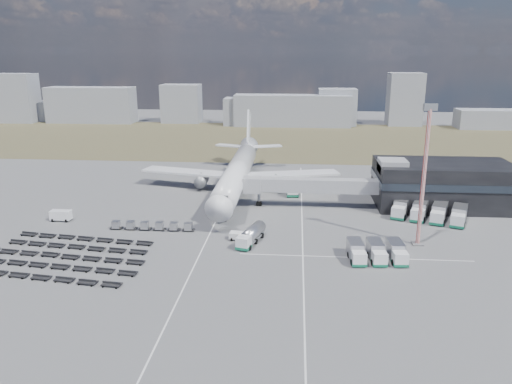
{
  "coord_description": "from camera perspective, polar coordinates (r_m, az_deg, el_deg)",
  "views": [
    {
      "loc": [
        14.39,
        -88.69,
        34.34
      ],
      "look_at": [
        5.72,
        17.84,
        4.0
      ],
      "focal_mm": 35.0,
      "sensor_mm": 36.0,
      "label": 1
    }
  ],
  "objects": [
    {
      "name": "jet_bridge",
      "position": [
        112.98,
        5.26,
        0.76
      ],
      "size": [
        30.3,
        3.8,
        7.05
      ],
      "color": "#939399",
      "rests_on": "ground"
    },
    {
      "name": "uld_row",
      "position": [
        101.1,
        -11.78,
        -3.8
      ],
      "size": [
        16.95,
        1.5,
        1.54
      ],
      "rotation": [
        0.0,
        0.0,
        0.0
      ],
      "color": "black",
      "rests_on": "ground"
    },
    {
      "name": "service_trucks_near",
      "position": [
        87.5,
        13.61,
        -6.65
      ],
      "size": [
        9.68,
        7.58,
        2.8
      ],
      "rotation": [
        0.0,
        0.0,
        0.07
      ],
      "color": "white",
      "rests_on": "ground"
    },
    {
      "name": "skyline",
      "position": [
        245.24,
        -6.22,
        9.79
      ],
      "size": [
        309.71,
        26.64,
        24.42
      ],
      "color": "gray",
      "rests_on": "ground"
    },
    {
      "name": "service_trucks_far",
      "position": [
        110.98,
        19.18,
        -2.15
      ],
      "size": [
        16.3,
        12.61,
        3.2
      ],
      "rotation": [
        0.0,
        0.0,
        -0.37
      ],
      "color": "white",
      "rests_on": "ground"
    },
    {
      "name": "terminal",
      "position": [
        121.04,
        20.51,
        0.92
      ],
      "size": [
        30.4,
        16.4,
        11.0
      ],
      "color": "black",
      "rests_on": "ground"
    },
    {
      "name": "floodlight_mast",
      "position": [
        93.16,
        18.63,
        1.68
      ],
      "size": [
        2.44,
        1.98,
        25.68
      ],
      "rotation": [
        0.0,
        0.0,
        0.15
      ],
      "color": "#B4251C",
      "rests_on": "ground"
    },
    {
      "name": "airliner",
      "position": [
        125.33,
        -2.07,
        2.44
      ],
      "size": [
        51.59,
        64.53,
        17.62
      ],
      "color": "white",
      "rests_on": "ground"
    },
    {
      "name": "baggage_dollies",
      "position": [
        92.8,
        -21.57,
        -6.81
      ],
      "size": [
        32.73,
        21.63,
        0.72
      ],
      "rotation": [
        0.0,
        0.0,
        -0.12
      ],
      "color": "black",
      "rests_on": "ground"
    },
    {
      "name": "fuel_tanker",
      "position": [
        92.39,
        -0.58,
        -4.96
      ],
      "size": [
        4.95,
        9.7,
        3.04
      ],
      "rotation": [
        0.0,
        0.0,
        -0.29
      ],
      "color": "white",
      "rests_on": "ground"
    },
    {
      "name": "ground",
      "position": [
        96.19,
        -4.28,
        -5.12
      ],
      "size": [
        420.0,
        420.0,
        0.0
      ],
      "primitive_type": "plane",
      "color": "#565659",
      "rests_on": "ground"
    },
    {
      "name": "utility_van",
      "position": [
        111.96,
        -21.4,
        -2.54
      ],
      "size": [
        4.24,
        1.96,
        2.26
      ],
      "primitive_type": "cube",
      "rotation": [
        0.0,
        0.0,
        -0.01
      ],
      "color": "white",
      "rests_on": "ground"
    },
    {
      "name": "catering_truck",
      "position": [
        123.61,
        4.15,
        0.44
      ],
      "size": [
        3.21,
        6.96,
        3.12
      ],
      "rotation": [
        0.0,
        0.0,
        0.06
      ],
      "color": "white",
      "rests_on": "ground"
    },
    {
      "name": "grass_strip",
      "position": [
        202.15,
        0.51,
        6.07
      ],
      "size": [
        420.0,
        90.0,
        0.01
      ],
      "primitive_type": "cube",
      "color": "#4C442D",
      "rests_on": "ground"
    },
    {
      "name": "lane_markings",
      "position": [
        98.02,
        1.66,
        -4.66
      ],
      "size": [
        47.12,
        110.0,
        0.01
      ],
      "color": "silver",
      "rests_on": "ground"
    },
    {
      "name": "pushback_tug",
      "position": [
        94.16,
        -2.0,
        -5.07
      ],
      "size": [
        3.5,
        2.22,
        1.49
      ],
      "primitive_type": "cube",
      "rotation": [
        0.0,
        0.0,
        -0.11
      ],
      "color": "white",
      "rests_on": "ground"
    }
  ]
}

